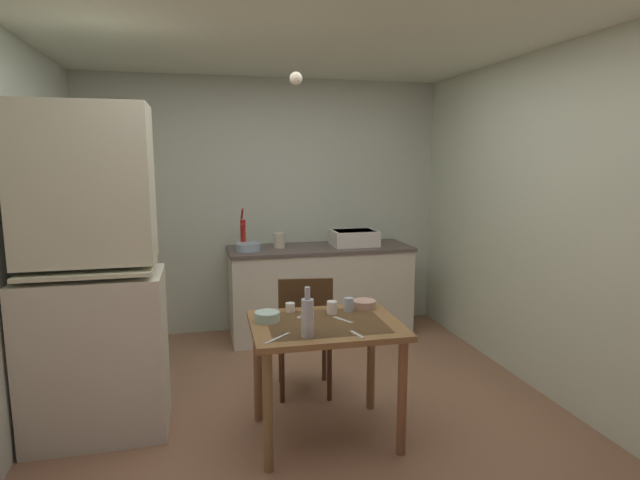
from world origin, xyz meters
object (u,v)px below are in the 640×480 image
at_px(hand_pump, 243,232).
at_px(teacup_cream, 290,307).
at_px(chair_far_side, 305,332).
at_px(dining_table, 325,341).
at_px(glass_bottle, 308,317).
at_px(sink_basin, 354,238).
at_px(serving_bowl_wide, 267,317).
at_px(hutch_cabinet, 92,285).
at_px(mixing_bowl_counter, 248,247).

relative_size(hand_pump, teacup_cream, 6.37).
bearing_deg(chair_far_side, dining_table, -89.23).
bearing_deg(chair_far_side, glass_bottle, -100.65).
xyz_separation_m(sink_basin, dining_table, (-0.76, -1.87, -0.33)).
height_order(serving_bowl_wide, teacup_cream, same).
height_order(hand_pump, glass_bottle, hand_pump).
xyz_separation_m(hutch_cabinet, dining_table, (1.38, -0.39, -0.34)).
relative_size(hutch_cabinet, mixing_bowl_counter, 8.71).
relative_size(dining_table, serving_bowl_wide, 5.92).
distance_m(sink_basin, hand_pump, 1.09).
height_order(dining_table, glass_bottle, glass_bottle).
xyz_separation_m(hutch_cabinet, chair_far_side, (1.37, 0.19, -0.47)).
bearing_deg(serving_bowl_wide, hutch_cabinet, 164.67).
height_order(sink_basin, hand_pump, hand_pump).
height_order(hutch_cabinet, mixing_bowl_counter, hutch_cabinet).
distance_m(chair_far_side, glass_bottle, 0.90).
bearing_deg(hutch_cabinet, chair_far_side, 7.93).
distance_m(serving_bowl_wide, glass_bottle, 0.39).
distance_m(hand_pump, dining_table, 1.99).
xyz_separation_m(dining_table, glass_bottle, (-0.16, -0.22, 0.24)).
xyz_separation_m(sink_basin, teacup_cream, (-0.93, -1.61, -0.18)).
relative_size(sink_basin, hand_pump, 1.13).
relative_size(hutch_cabinet, teacup_cream, 33.54).
relative_size(hand_pump, serving_bowl_wide, 2.51).
distance_m(mixing_bowl_counter, chair_far_side, 1.34).
height_order(mixing_bowl_counter, dining_table, mixing_bowl_counter).
bearing_deg(serving_bowl_wide, glass_bottle, -61.28).
relative_size(hutch_cabinet, chair_far_side, 2.26).
distance_m(hutch_cabinet, glass_bottle, 1.37).
relative_size(sink_basin, glass_bottle, 1.53).
bearing_deg(serving_bowl_wide, chair_far_side, 55.04).
relative_size(sink_basin, chair_far_side, 0.48).
xyz_separation_m(hand_pump, chair_far_side, (0.31, -1.33, -0.56)).
bearing_deg(mixing_bowl_counter, hand_pump, 110.17).
bearing_deg(glass_bottle, teacup_cream, 91.16).
xyz_separation_m(sink_basin, glass_bottle, (-0.92, -2.10, -0.10)).
bearing_deg(chair_far_side, hutch_cabinet, -172.07).
height_order(serving_bowl_wide, glass_bottle, glass_bottle).
distance_m(hutch_cabinet, hand_pump, 1.86).
height_order(hand_pump, serving_bowl_wide, hand_pump).
distance_m(dining_table, chair_far_side, 0.60).
distance_m(sink_basin, chair_far_side, 1.57).
bearing_deg(mixing_bowl_counter, glass_bottle, -86.48).
distance_m(hand_pump, serving_bowl_wide, 1.83).
bearing_deg(glass_bottle, mixing_bowl_counter, 93.52).
distance_m(hand_pump, mixing_bowl_counter, 0.17).
bearing_deg(hutch_cabinet, glass_bottle, -26.77).
bearing_deg(chair_far_side, teacup_cream, -117.11).
relative_size(chair_far_side, teacup_cream, 14.86).
relative_size(hand_pump, chair_far_side, 0.43).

